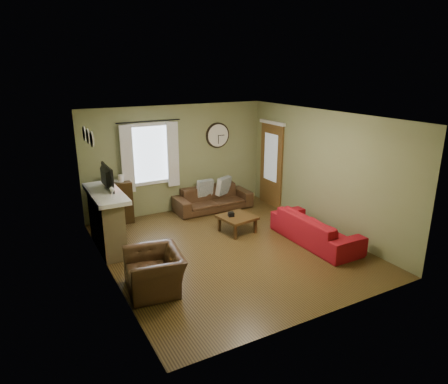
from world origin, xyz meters
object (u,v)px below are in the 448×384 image
coffee_table (237,224)px  sofa_red (315,229)px  bookshelf (114,204)px  armchair (155,271)px  sofa_brown (213,198)px

coffee_table → sofa_red: bearing=-47.2°
bookshelf → sofa_red: bookshelf is taller
coffee_table → armchair: bearing=-149.3°
sofa_brown → sofa_red: size_ratio=0.95×
sofa_red → sofa_brown: bearing=18.4°
bookshelf → coffee_table: 2.84m
sofa_red → coffee_table: (-1.13, 1.22, -0.11)m
sofa_red → coffee_table: 1.67m
bookshelf → sofa_red: (3.34, -2.98, -0.19)m
bookshelf → armchair: (-0.14, -3.16, -0.17)m
bookshelf → armchair: bearing=-92.5°
sofa_brown → sofa_red: sofa_red is taller
sofa_brown → armchair: bearing=-130.9°
bookshelf → sofa_brown: size_ratio=0.50×
armchair → sofa_brown: bearing=146.4°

